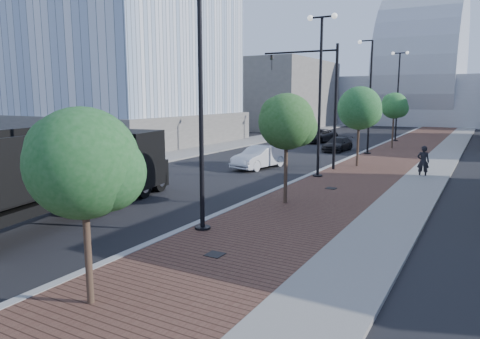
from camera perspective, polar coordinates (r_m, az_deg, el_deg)
The scene contains 23 objects.
sidewalk at distance 43.23m, azimuth 21.66°, elevation 2.49°, with size 7.00×140.00×0.12m, color #4C2D23.
concrete_strip at distance 42.95m, azimuth 25.23°, elevation 2.22°, with size 2.40×140.00×0.13m, color slate.
curb at distance 43.83m, azimuth 17.13°, elevation 2.84°, with size 0.30×140.00×0.14m, color gray.
west_sidewalk at distance 48.27m, azimuth 1.87°, elevation 3.81°, with size 4.00×140.00×0.12m, color slate.
dump_truck at distance 19.65m, azimuth -19.30°, elevation -0.70°, with size 5.14×13.77×3.57m.
white_sedan at distance 29.68m, azimuth 2.54°, elevation 1.60°, with size 1.58×4.53×1.49m, color silver.
dark_car_mid at distance 46.92m, azimuth 9.99°, elevation 4.29°, with size 2.32×5.04×1.40m, color black.
dark_car_far at distance 39.91m, azimuth 12.45°, elevation 3.20°, with size 1.70×4.18×1.21m, color black.
pedestrian at distance 28.36m, azimuth 22.49°, elevation 0.94°, with size 0.69×0.45×1.90m, color black.
streetlight_1 at distance 15.33m, azimuth -5.40°, elevation 7.75°, with size 1.44×0.56×9.21m.
streetlight_2 at distance 26.06m, azimuth 10.23°, elevation 9.36°, with size 1.72×0.56×9.28m.
streetlight_3 at distance 37.62m, azimuth 16.18°, elevation 8.39°, with size 1.44×0.56×9.21m.
streetlight_4 at distance 49.35m, azimuth 19.62°, elevation 8.93°, with size 1.72×0.56×9.28m.
traffic_mast at distance 29.19m, azimuth 10.53°, elevation 9.67°, with size 5.09×0.20×8.00m.
tree_0 at distance 10.16m, azimuth -19.29°, elevation 0.70°, with size 2.49×2.45×4.57m.
tree_1 at distance 19.20m, azimuth 6.16°, elevation 6.11°, with size 2.46×2.42×4.91m.
tree_2 at distance 30.58m, azimuth 15.21°, elevation 7.60°, with size 2.87×2.87×5.43m.
tree_3 at distance 42.30m, azimuth 19.29°, elevation 7.74°, with size 2.37×2.32×5.10m.
tower_podium at distance 48.08m, azimuth -14.44°, elevation 5.22°, with size 19.00×19.00×3.00m, color #5E5A54.
convention_center at distance 88.31m, azimuth 22.46°, elevation 9.52°, with size 50.00×30.00×50.00m.
commercial_block_nw at distance 69.08m, azimuth 4.47°, elevation 9.58°, with size 14.00×20.00×10.00m, color #64605A.
utility_cover_1 at distance 13.43m, azimuth -3.25°, elevation -10.85°, with size 0.50×0.50×0.02m, color black.
utility_cover_2 at distance 23.11m, azimuth 11.64°, elevation -2.38°, with size 0.50×0.50×0.02m, color black.
Camera 1 is at (9.23, -2.58, 4.78)m, focal length 33.18 mm.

